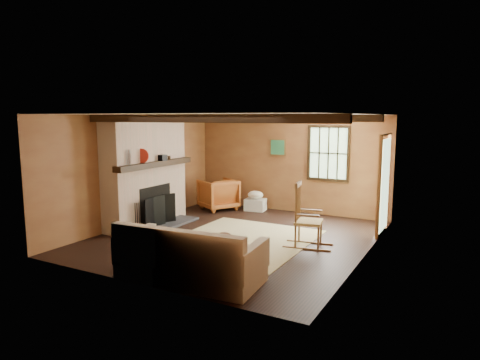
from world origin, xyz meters
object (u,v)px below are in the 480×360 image
Objects in this scene: laundry_basket at (255,205)px; armchair at (218,194)px; fireplace at (147,175)px; sofa at (189,261)px; rocking_chair at (306,219)px.

armchair reaches higher than laundry_basket.
fireplace is 1.11× the size of sofa.
sofa is 4.88m from armchair.
fireplace is at bearing 135.22° from sofa.
rocking_chair reaches higher than armchair.
armchair is at bearing 74.28° from fireplace.
sofa reaches higher than laundry_basket.
fireplace is 2.00× the size of rocking_chair.
sofa is 4.87m from laundry_basket.
armchair is at bearing 111.80° from sofa.
rocking_chair is 0.55× the size of sofa.
laundry_basket is at bearing 140.31° from armchair.
rocking_chair reaches higher than laundry_basket.
sofa is at bearing 148.22° from rocking_chair.
armchair is (-2.18, 4.37, 0.09)m from sofa.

